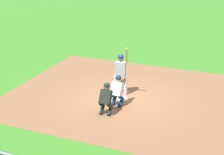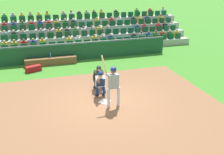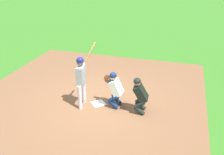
# 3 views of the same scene
# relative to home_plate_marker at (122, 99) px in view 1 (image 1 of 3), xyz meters

# --- Properties ---
(ground_plane) EXTENTS (160.00, 160.00, 0.00)m
(ground_plane) POSITION_rel_home_plate_marker_xyz_m (0.00, 0.00, -0.02)
(ground_plane) COLOR #397B25
(infield_dirt_patch) EXTENTS (9.82, 8.37, 0.01)m
(infield_dirt_patch) POSITION_rel_home_plate_marker_xyz_m (0.00, 0.50, -0.01)
(infield_dirt_patch) COLOR brown
(infield_dirt_patch) RESTS_ON ground_plane
(home_plate_marker) EXTENTS (0.62, 0.62, 0.02)m
(home_plate_marker) POSITION_rel_home_plate_marker_xyz_m (0.00, 0.00, 0.00)
(home_plate_marker) COLOR white
(home_plate_marker) RESTS_ON infield_dirt_patch
(batter_at_plate) EXTENTS (0.71, 0.56, 2.21)m
(batter_at_plate) POSITION_rel_home_plate_marker_xyz_m (-0.24, 0.49, 1.10)
(batter_at_plate) COLOR silver
(batter_at_plate) RESTS_ON ground_plane
(catcher_crouching) EXTENTS (0.49, 0.72, 1.29)m
(catcher_crouching) POSITION_rel_home_plate_marker_xyz_m (0.05, -0.58, 0.70)
(catcher_crouching) COLOR navy
(catcher_crouching) RESTS_ON ground_plane
(home_plate_umpire) EXTENTS (0.48, 0.52, 1.26)m
(home_plate_umpire) POSITION_rel_home_plate_marker_xyz_m (-0.09, -1.47, 0.67)
(home_plate_umpire) COLOR black
(home_plate_umpire) RESTS_ON ground_plane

